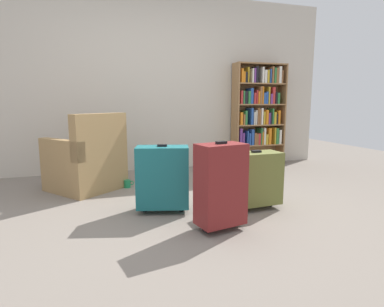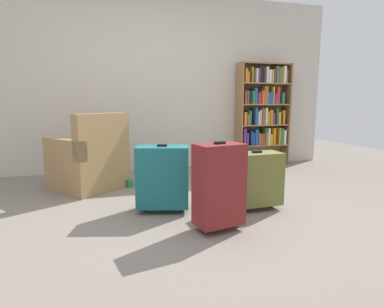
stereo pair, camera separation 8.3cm
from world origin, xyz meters
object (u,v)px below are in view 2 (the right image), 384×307
(bookshelf, at_px, (263,111))
(suitcase_teal, at_px, (163,177))
(mug, at_px, (130,183))
(suitcase_olive, at_px, (256,179))
(suitcase_dark_red, at_px, (219,185))
(armchair, at_px, (90,162))

(bookshelf, xyz_separation_m, suitcase_teal, (-1.96, -1.78, -0.55))
(bookshelf, relative_size, mug, 13.56)
(bookshelf, height_order, suitcase_teal, bookshelf)
(suitcase_olive, xyz_separation_m, suitcase_dark_red, (-0.52, -0.38, 0.07))
(armchair, height_order, mug, armchair)
(suitcase_olive, bearing_deg, suitcase_dark_red, -143.67)
(bookshelf, bearing_deg, suitcase_teal, -137.68)
(armchair, height_order, suitcase_olive, armchair)
(bookshelf, height_order, mug, bookshelf)
(mug, distance_m, suitcase_teal, 1.03)
(armchair, distance_m, suitcase_dark_red, 1.89)
(mug, bearing_deg, suitcase_dark_red, -68.45)
(armchair, relative_size, suitcase_olive, 1.73)
(mug, height_order, suitcase_dark_red, suitcase_dark_red)
(bookshelf, relative_size, suitcase_teal, 2.54)
(bookshelf, bearing_deg, mug, -159.40)
(mug, xyz_separation_m, suitcase_olive, (1.11, -1.12, 0.25))
(suitcase_dark_red, bearing_deg, armchair, 123.70)
(mug, xyz_separation_m, suitcase_teal, (0.24, -0.96, 0.29))
(armchair, height_order, suitcase_teal, armchair)
(suitcase_olive, bearing_deg, suitcase_teal, 169.09)
(armchair, bearing_deg, suitcase_teal, -55.96)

